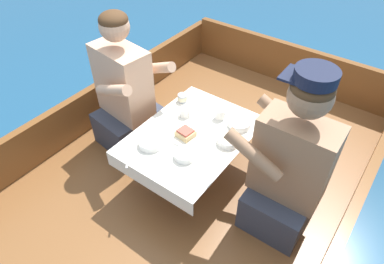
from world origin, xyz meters
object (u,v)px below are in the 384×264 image
person_starboard (289,168)px  coffee_cup_port (186,112)px  sandwich (186,133)px  coffee_cup_starboard (220,114)px  tin_can (182,98)px  person_port (126,96)px

person_starboard → coffee_cup_port: 0.77m
sandwich → coffee_cup_port: 0.21m
coffee_cup_port → coffee_cup_starboard: size_ratio=1.06×
sandwich → tin_can: (-0.24, 0.29, -0.00)m
sandwich → person_starboard: bearing=9.0°
coffee_cup_starboard → tin_can: 0.31m
person_starboard → sandwich: bearing=8.2°
coffee_cup_port → tin_can: size_ratio=1.51×
coffee_cup_port → coffee_cup_starboard: coffee_cup_starboard is taller
person_port → coffee_cup_starboard: 0.70m
person_port → coffee_cup_port: (0.47, 0.08, 0.02)m
person_starboard → coffee_cup_starboard: bearing=-18.8°
person_port → person_starboard: 1.24m
person_port → coffee_cup_starboard: (0.67, 0.20, 0.03)m
coffee_cup_port → tin_can: bearing=135.2°
person_port → sandwich: bearing=-1.0°
sandwich → coffee_cup_starboard: (0.07, 0.28, 0.00)m
person_port → tin_can: bearing=36.1°
sandwich → tin_can: 0.37m
tin_can → person_port: bearing=-151.3°
tin_can → person_starboard: bearing=-11.9°
person_port → sandwich: size_ratio=9.13×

